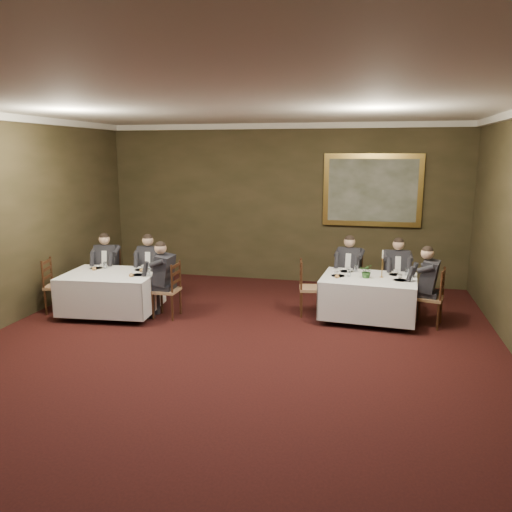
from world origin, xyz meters
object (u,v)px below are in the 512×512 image
at_px(diner_main_backleft, 349,279).
at_px(chair_sec_endleft, 59,297).
at_px(table_second, 112,290).
at_px(chair_main_endleft, 311,299).
at_px(chair_main_backleft, 349,290).
at_px(diner_sec_backright, 151,277).
at_px(candlestick, 382,267).
at_px(painting, 372,190).
at_px(centerpiece, 367,270).
at_px(chair_main_backright, 395,294).
at_px(diner_main_endright, 429,296).
at_px(chair_sec_backright, 151,288).
at_px(chair_main_endright, 429,309).
at_px(diner_sec_backleft, 108,275).
at_px(diner_sec_endright, 166,289).
at_px(diner_main_backright, 396,282).
at_px(chair_sec_endright, 167,301).
at_px(chair_sec_backleft, 109,286).
at_px(table_main, 368,295).

xyz_separation_m(diner_main_backleft, chair_sec_endleft, (-5.16, -1.64, -0.23)).
height_order(table_second, chair_main_endleft, chair_main_endleft).
distance_m(chair_main_backleft, diner_sec_backright, 3.85).
relative_size(candlestick, painting, 0.24).
bearing_deg(centerpiece, diner_sec_backright, 177.29).
xyz_separation_m(table_second, chair_main_backright, (4.99, 1.50, -0.17)).
distance_m(chair_main_backleft, diner_main_backleft, 0.23).
height_order(diner_main_endright, diner_sec_backright, same).
bearing_deg(chair_sec_backright, chair_main_endright, 169.48).
relative_size(chair_main_backleft, diner_main_endright, 0.74).
xyz_separation_m(chair_main_backright, painting, (-0.49, 1.59, 1.81)).
distance_m(chair_main_endright, painting, 3.22).
bearing_deg(chair_main_endright, chair_sec_endleft, 109.70).
distance_m(chair_main_backright, diner_sec_backleft, 5.55).
bearing_deg(chair_sec_backright, chair_main_endleft, 170.66).
bearing_deg(diner_main_backleft, centerpiece, 121.24).
bearing_deg(diner_main_backleft, diner_main_endright, 157.21).
bearing_deg(diner_main_endright, centerpiece, 101.62).
bearing_deg(diner_sec_endright, diner_main_backleft, -64.46).
distance_m(diner_main_backright, chair_sec_endright, 4.21).
relative_size(table_second, chair_sec_backleft, 1.73).
bearing_deg(chair_sec_backleft, chair_sec_endright, 146.52).
relative_size(diner_main_backleft, chair_sec_backright, 1.35).
distance_m(diner_main_backright, chair_sec_endleft, 6.23).
distance_m(table_main, diner_sec_endright, 3.54).
height_order(diner_sec_backleft, chair_sec_endleft, diner_sec_backleft).
bearing_deg(chair_main_endright, chair_sec_endright, 110.37).
relative_size(table_second, painting, 0.84).
xyz_separation_m(chair_main_endright, chair_sec_backright, (-5.15, 0.24, 0.00)).
relative_size(chair_sec_endright, diner_sec_endright, 0.74).
bearing_deg(diner_sec_endright, diner_main_backright, -70.25).
xyz_separation_m(diner_sec_backright, chair_sec_endright, (0.66, -0.77, -0.23)).
xyz_separation_m(chair_sec_backleft, painting, (5.01, 2.29, 1.81)).
bearing_deg(diner_main_backleft, chair_sec_backleft, 20.52).
relative_size(diner_main_backleft, diner_main_backright, 1.00).
bearing_deg(diner_main_backleft, diner_sec_endright, 36.45).
bearing_deg(painting, centerpiece, -90.98).
distance_m(table_main, chair_main_endleft, 1.03).
distance_m(diner_main_endright, chair_sec_endright, 4.51).
xyz_separation_m(table_second, chair_main_endright, (5.51, 0.63, -0.17)).
distance_m(chair_sec_endright, chair_sec_endleft, 2.06).
relative_size(chair_main_endright, chair_sec_backright, 1.00).
height_order(chair_main_backleft, painting, painting).
distance_m(chair_main_endright, diner_sec_backleft, 6.02).
distance_m(diner_main_backright, chair_sec_backright, 4.68).
height_order(diner_main_backright, chair_sec_endright, diner_main_backright).
bearing_deg(diner_sec_backright, chair_main_backright, -179.97).
xyz_separation_m(chair_main_backleft, chair_sec_endright, (-3.11, -1.48, 0.00)).
relative_size(table_second, diner_sec_backleft, 1.29).
relative_size(chair_main_endleft, diner_sec_endright, 0.74).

